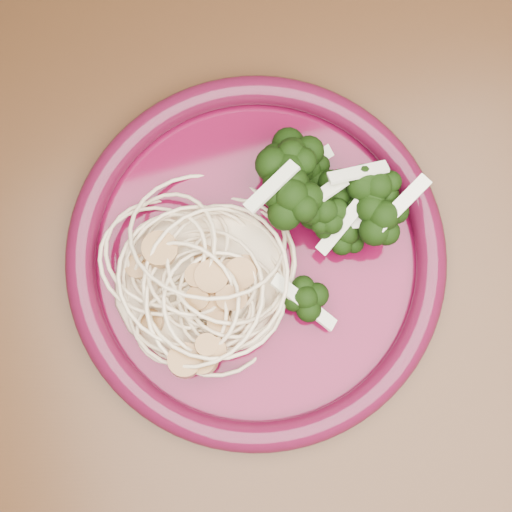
{
  "coord_description": "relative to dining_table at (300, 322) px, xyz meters",
  "views": [
    {
      "loc": [
        -0.05,
        -0.03,
        1.34
      ],
      "look_at": [
        -0.03,
        0.06,
        0.77
      ],
      "focal_mm": 50.0,
      "sensor_mm": 36.0,
      "label": 1
    }
  ],
  "objects": [
    {
      "name": "dining_table",
      "position": [
        0.0,
        0.0,
        0.0
      ],
      "size": [
        1.2,
        0.8,
        0.75
      ],
      "color": "#472814",
      "rests_on": "ground"
    },
    {
      "name": "dinner_plate",
      "position": [
        -0.03,
        0.06,
        0.11
      ],
      "size": [
        0.35,
        0.35,
        0.03
      ],
      "rotation": [
        0.0,
        0.0,
        0.15
      ],
      "color": "#500620",
      "rests_on": "dining_table"
    },
    {
      "name": "spaghetti_pile",
      "position": [
        -0.08,
        0.05,
        0.12
      ],
      "size": [
        0.16,
        0.14,
        0.03
      ],
      "primitive_type": "ellipsoid",
      "rotation": [
        0.0,
        0.0,
        0.15
      ],
      "color": "beige",
      "rests_on": "dinner_plate"
    },
    {
      "name": "scallop_cluster",
      "position": [
        -0.08,
        0.05,
        0.16
      ],
      "size": [
        0.15,
        0.15,
        0.04
      ],
      "primitive_type": null,
      "rotation": [
        0.0,
        0.0,
        0.15
      ],
      "color": "#AB7F49",
      "rests_on": "spaghetti_pile"
    },
    {
      "name": "broccoli_pile",
      "position": [
        0.03,
        0.06,
        0.13
      ],
      "size": [
        0.11,
        0.16,
        0.05
      ],
      "primitive_type": "ellipsoid",
      "rotation": [
        0.0,
        0.0,
        0.15
      ],
      "color": "black",
      "rests_on": "dinner_plate"
    },
    {
      "name": "onion_garnish",
      "position": [
        0.03,
        0.06,
        0.16
      ],
      "size": [
        0.08,
        0.11,
        0.06
      ],
      "primitive_type": null,
      "rotation": [
        0.0,
        0.0,
        0.15
      ],
      "color": "#EBEBC9",
      "rests_on": "broccoli_pile"
    }
  ]
}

